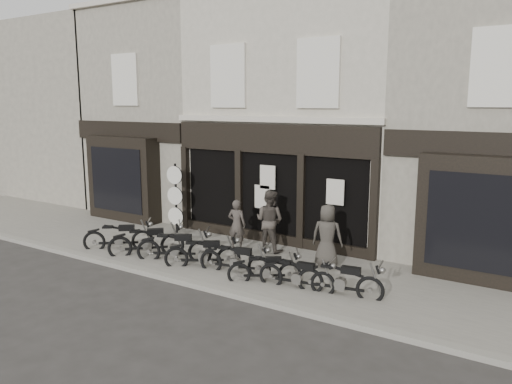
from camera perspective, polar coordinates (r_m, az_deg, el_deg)
The scene contains 19 objects.
ground_plane at distance 13.95m, azimuth -4.75°, elevation -8.94°, with size 90.00×90.00×0.00m, color #2D2B28.
pavement at distance 14.62m, azimuth -2.60°, elevation -7.76°, with size 30.00×4.20×0.12m, color slate.
kerb at distance 13.02m, azimuth -8.15°, elevation -10.13°, with size 30.00×0.25×0.13m, color gray.
central_building at distance 18.27m, azimuth 6.57°, elevation 8.61°, with size 7.30×6.22×8.34m.
neighbour_left at distance 21.78m, azimuth -8.84°, elevation 8.70°, with size 5.60×6.73×8.34m.
neighbour_right at distance 16.44m, azimuth 26.93°, elevation 7.28°, with size 5.60×6.73×8.34m.
filler_left at distance 27.91m, azimuth -21.51°, elevation 8.54°, with size 11.00×6.00×8.20m, color gray.
motorcycle_0 at distance 16.00m, azimuth -15.35°, elevation -5.22°, with size 1.85×1.51×1.03m.
motorcycle_1 at distance 15.21m, azimuth -12.30°, elevation -5.83°, with size 1.77×1.74×1.07m.
motorcycle_2 at distance 14.55m, azimuth -9.22°, elevation -6.50°, with size 2.01×1.30×1.05m.
motorcycle_3 at distance 13.89m, azimuth -6.03°, elevation -7.30°, with size 1.86×1.38×1.01m.
motorcycle_4 at distance 13.35m, azimuth -2.35°, elevation -8.04°, with size 2.01×0.72×0.97m.
motorcycle_5 at distance 12.74m, azimuth 1.07°, elevation -9.09°, with size 1.65×1.24×0.90m.
motorcycle_6 at distance 12.32m, azimuth 4.75°, elevation -9.72°, with size 1.97×0.55×0.95m.
motorcycle_7 at distance 12.02m, azimuth 9.66°, elevation -10.23°, with size 2.08×0.64×1.00m.
man_left at distance 15.26m, azimuth -2.21°, elevation -3.73°, with size 0.56×0.37×1.55m, color #3F3934.
man_centre at distance 15.04m, azimuth 1.56°, elevation -3.29°, with size 0.91×0.71×1.88m, color #423B35.
man_right at distance 13.79m, azimuth 8.14°, elevation -4.94°, with size 0.85×0.55×1.73m, color #3A3630.
advert_sign_post at distance 17.27m, azimuth -9.18°, elevation -1.06°, with size 0.62×0.40×2.53m.
Camera 1 is at (8.04, -10.45, 4.56)m, focal length 35.00 mm.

